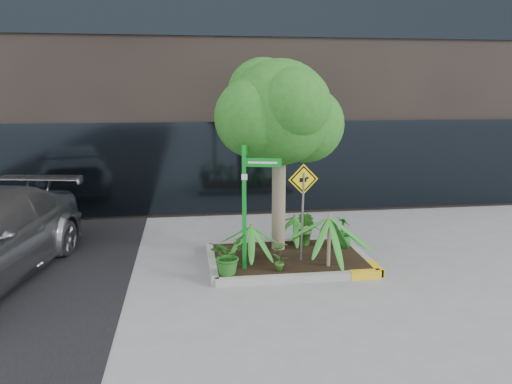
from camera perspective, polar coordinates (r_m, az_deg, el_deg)
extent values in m
plane|color=gray|center=(10.35, 2.89, -8.65)|extent=(80.00, 80.00, 0.00)
cube|color=#9E9E99|center=(11.66, 2.55, -5.89)|extent=(3.20, 0.15, 0.15)
cube|color=#9E9E99|center=(9.63, 5.00, -9.79)|extent=(3.20, 0.15, 0.15)
cube|color=#9E9E99|center=(10.44, -5.06, -8.05)|extent=(0.15, 2.20, 0.15)
cube|color=#9E9E99|center=(11.06, 11.86, -7.12)|extent=(0.15, 2.20, 0.15)
cube|color=yellow|center=(9.99, 12.38, -9.22)|extent=(0.60, 0.17, 0.15)
cube|color=black|center=(10.62, 3.66, -7.43)|extent=(3.05, 2.05, 0.06)
cylinder|color=gray|center=(10.75, 2.61, -0.23)|extent=(0.29, 0.29, 2.75)
cylinder|color=gray|center=(10.61, 3.15, 5.12)|extent=(0.52, 0.15, 0.89)
sphere|color=#24621C|center=(10.53, 2.70, 9.07)|extent=(2.20, 2.20, 2.20)
sphere|color=#24621C|center=(10.95, 5.74, 7.69)|extent=(1.65, 1.65, 1.65)
sphere|color=#24621C|center=(10.27, -0.16, 8.51)|extent=(1.65, 1.65, 1.65)
sphere|color=#24621C|center=(10.02, 4.35, 9.97)|extent=(1.47, 1.47, 1.47)
sphere|color=#24621C|center=(10.93, 0.82, 11.10)|extent=(1.56, 1.56, 1.56)
cylinder|color=gray|center=(9.95, 8.33, -5.47)|extent=(0.07, 0.07, 1.06)
cylinder|color=gray|center=(10.21, -0.50, -5.75)|extent=(0.07, 0.07, 0.77)
cylinder|color=gray|center=(11.42, 4.44, -4.20)|extent=(0.07, 0.07, 0.65)
imported|color=#22611B|center=(9.51, -3.31, -7.18)|extent=(0.93, 0.93, 0.74)
imported|color=#1F6A22|center=(11.21, 9.98, -4.53)|extent=(0.47, 0.47, 0.69)
imported|color=#2F601D|center=(9.66, 2.74, -7.31)|extent=(0.42, 0.42, 0.60)
imported|color=#2D6B1F|center=(11.21, 5.69, -4.17)|extent=(0.59, 0.59, 0.79)
cube|color=#0D9323|center=(9.57, -1.35, -2.29)|extent=(0.09, 0.09, 2.57)
cube|color=#0D9323|center=(9.34, 0.74, 3.39)|extent=(0.70, 0.21, 0.17)
cube|color=#0D9323|center=(9.70, -1.07, 4.79)|extent=(0.21, 0.70, 0.17)
cube|color=white|center=(9.32, 0.76, 3.37)|extent=(0.53, 0.15, 0.04)
cube|color=white|center=(9.70, -1.16, 4.79)|extent=(0.15, 0.53, 0.04)
cube|color=white|center=(9.38, -1.34, 1.73)|extent=(0.11, 0.03, 0.11)
cylinder|color=slate|center=(10.07, 5.32, -2.87)|extent=(0.06, 0.14, 1.84)
cube|color=yellow|center=(9.89, 5.43, 1.45)|extent=(0.62, 0.08, 0.62)
cube|color=black|center=(9.88, 5.44, 1.44)|extent=(0.55, 0.06, 0.55)
cube|color=yellow|center=(9.87, 5.45, 1.44)|extent=(0.46, 0.05, 0.47)
cube|color=black|center=(9.87, 5.40, 1.38)|extent=(0.14, 0.02, 0.08)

